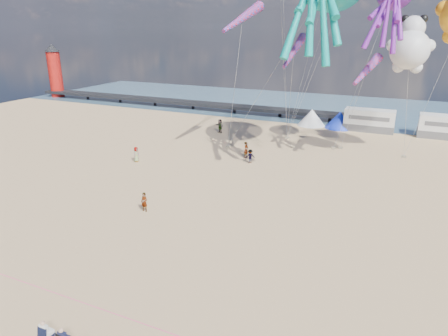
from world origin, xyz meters
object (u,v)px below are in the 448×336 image
(standing_person, at_px, (144,202))
(beachgoer_4, at_px, (220,126))
(motorhome_0, at_px, (369,120))
(motorhome_1, at_px, (446,127))
(tent_blue, at_px, (339,120))
(beachgoer_0, at_px, (136,154))
(windsock_left, at_px, (243,18))
(beachgoer_5, at_px, (246,150))
(tent_white, at_px, (312,117))
(sandbag_a, at_px, (228,146))
(sandbag_b, at_px, (334,148))
(sandbag_c, at_px, (404,157))
(kite_panda, at_px, (410,50))
(sandbag_d, at_px, (340,148))
(lighthouse, at_px, (55,74))
(windsock_mid, at_px, (367,70))
(windsock_right, at_px, (294,51))
(sandbag_e, at_px, (287,138))
(beachgoer_2, at_px, (250,156))

(standing_person, distance_m, beachgoer_4, 25.37)
(motorhome_0, distance_m, standing_person, 36.92)
(motorhome_1, distance_m, tent_blue, 13.50)
(beachgoer_0, relative_size, windsock_left, 0.23)
(standing_person, xyz_separation_m, beachgoer_5, (2.24, 16.11, 0.11))
(tent_blue, bearing_deg, beachgoer_5, -111.35)
(beachgoer_4, bearing_deg, tent_white, 75.22)
(windsock_left, bearing_deg, sandbag_a, 143.09)
(tent_blue, height_order, sandbag_b, tent_blue)
(sandbag_a, height_order, windsock_left, windsock_left)
(sandbag_c, bearing_deg, tent_white, 139.25)
(beachgoer_4, height_order, sandbag_c, beachgoer_4)
(motorhome_1, height_order, tent_white, motorhome_1)
(beachgoer_0, height_order, kite_panda, kite_panda)
(tent_white, relative_size, windsock_left, 0.56)
(standing_person, relative_size, sandbag_d, 3.12)
(lighthouse, bearing_deg, sandbag_b, -14.09)
(motorhome_0, distance_m, motorhome_1, 9.50)
(standing_person, xyz_separation_m, windsock_mid, (13.73, 18.29, 8.98))
(beachgoer_4, xyz_separation_m, sandbag_b, (15.58, -1.32, -0.83))
(beachgoer_5, relative_size, windsock_right, 0.32)
(beachgoer_4, distance_m, sandbag_c, 23.38)
(motorhome_1, height_order, standing_person, motorhome_1)
(beachgoer_4, xyz_separation_m, sandbag_a, (3.82, -5.91, -0.83))
(motorhome_0, height_order, beachgoer_0, motorhome_0)
(beachgoer_5, bearing_deg, sandbag_e, -3.27)
(motorhome_1, distance_m, standing_person, 41.32)
(standing_person, bearing_deg, sandbag_d, 67.78)
(windsock_mid, height_order, windsock_right, windsock_right)
(standing_person, bearing_deg, lighthouse, 144.78)
(standing_person, relative_size, beachgoer_5, 0.87)
(tent_white, bearing_deg, lighthouse, 175.76)
(motorhome_0, relative_size, beachgoer_2, 4.37)
(lighthouse, relative_size, beachgoer_5, 5.03)
(windsock_right, bearing_deg, standing_person, -107.69)
(sandbag_b, bearing_deg, sandbag_e, 160.60)
(sandbag_a, height_order, windsock_mid, windsock_mid)
(beachgoer_0, distance_m, beachgoer_4, 15.29)
(sandbag_b, distance_m, sandbag_e, 6.74)
(beachgoer_0, xyz_separation_m, sandbag_e, (12.17, 15.92, -0.71))
(tent_white, bearing_deg, sandbag_b, -64.57)
(motorhome_1, xyz_separation_m, sandbag_b, (-12.34, -10.85, -1.39))
(beachgoer_0, distance_m, beachgoer_2, 12.22)
(lighthouse, height_order, sandbag_c, lighthouse)
(lighthouse, bearing_deg, tent_blue, -3.95)
(motorhome_1, distance_m, kite_panda, 18.82)
(beachgoer_5, relative_size, sandbag_c, 3.58)
(windsock_mid, bearing_deg, motorhome_1, 79.33)
(sandbag_e, bearing_deg, sandbag_c, -10.03)
(beachgoer_2, relative_size, sandbag_e, 3.02)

